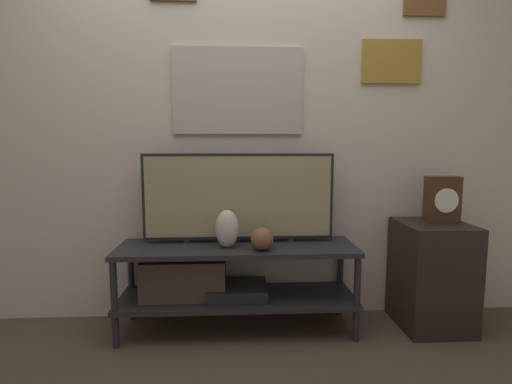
% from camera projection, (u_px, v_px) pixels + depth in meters
% --- Properties ---
extents(ground_plane, '(12.00, 12.00, 0.00)m').
position_uv_depth(ground_plane, '(238.00, 350.00, 2.25)').
color(ground_plane, '#4C3D2D').
extents(wall_back, '(6.40, 0.08, 2.70)m').
position_uv_depth(wall_back, '(237.00, 112.00, 2.60)').
color(wall_back, beige).
rests_on(wall_back, ground_plane).
extents(media_console, '(1.45, 0.43, 0.54)m').
position_uv_depth(media_console, '(217.00, 277.00, 2.45)').
color(media_console, '#232326').
rests_on(media_console, ground_plane).
extents(television, '(1.19, 0.05, 0.56)m').
position_uv_depth(television, '(239.00, 197.00, 2.49)').
color(television, black).
rests_on(television, media_console).
extents(vase_round_glass, '(0.14, 0.14, 0.14)m').
position_uv_depth(vase_round_glass, '(262.00, 239.00, 2.33)').
color(vase_round_glass, brown).
rests_on(vase_round_glass, media_console).
extents(vase_urn_stoneware, '(0.14, 0.11, 0.23)m').
position_uv_depth(vase_urn_stoneware, '(227.00, 229.00, 2.38)').
color(vase_urn_stoneware, beige).
rests_on(vase_urn_stoneware, media_console).
extents(side_table, '(0.41, 0.45, 0.67)m').
position_uv_depth(side_table, '(432.00, 275.00, 2.52)').
color(side_table, black).
rests_on(side_table, ground_plane).
extents(mantel_clock, '(0.20, 0.11, 0.29)m').
position_uv_depth(mantel_clock, '(442.00, 199.00, 2.49)').
color(mantel_clock, '#422819').
rests_on(mantel_clock, side_table).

